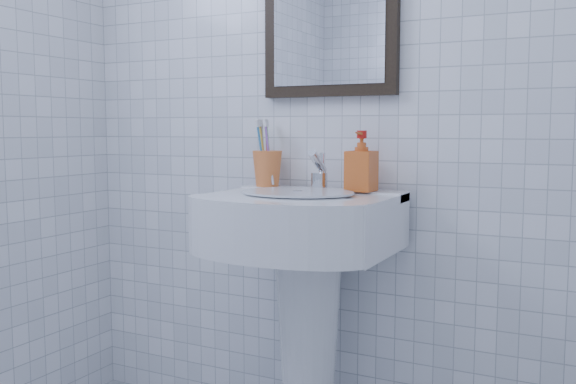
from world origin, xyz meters
The scene contains 6 objects.
wall_back centered at (0.00, 1.20, 1.25)m, with size 2.20×0.02×2.50m, color white.
washbasin centered at (-0.04, 0.99, 0.62)m, with size 0.60×0.44×0.92m.
faucet centered at (-0.04, 1.10, 0.97)m, with size 0.06×0.12×0.14m.
toothbrush_cup centered at (-0.26, 1.12, 0.98)m, with size 0.11×0.11×0.13m, color orange, non-canonical shape.
soap_dispenser centered at (0.11, 1.10, 1.02)m, with size 0.09×0.09×0.20m, color #C64E13.
wall_mirror centered at (-0.04, 1.18, 1.55)m, with size 0.50×0.04×0.62m.
Camera 1 is at (0.87, -0.92, 1.12)m, focal length 40.00 mm.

